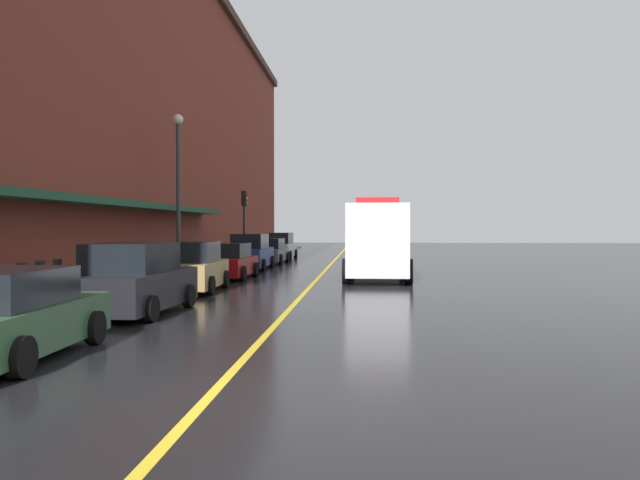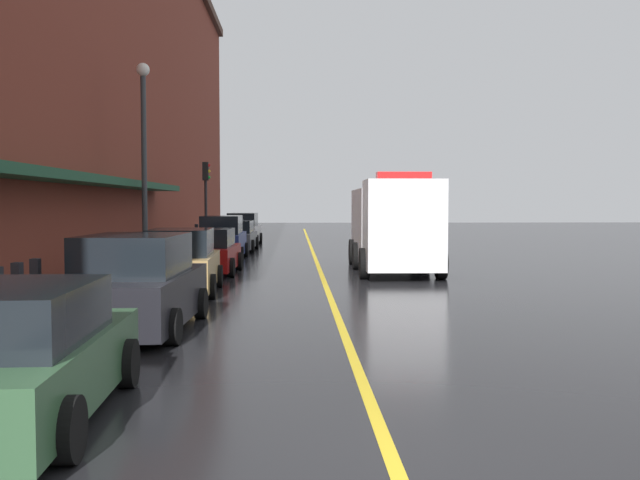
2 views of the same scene
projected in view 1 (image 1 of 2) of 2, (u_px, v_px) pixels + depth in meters
ground_plane at (326, 269)px, 32.97m from camera, size 112.00×112.00×0.00m
sidewalk_left at (212, 267)px, 33.42m from camera, size 2.40×70.00×0.15m
lane_center_stripe at (326, 269)px, 32.97m from camera, size 0.16×70.00×0.01m
brick_building_left at (75, 105)px, 32.76m from camera, size 13.00×64.00×17.41m
parked_car_0 at (5, 316)px, 10.46m from camera, size 2.24×4.42×1.54m
parked_car_1 at (135, 281)px, 15.98m from camera, size 2.26×4.58×1.84m
parked_car_2 at (193, 268)px, 21.55m from camera, size 2.11×4.19×1.74m
parked_car_3 at (227, 262)px, 26.83m from camera, size 2.22×4.15×1.55m
parked_car_4 at (251, 253)px, 32.88m from camera, size 2.02×4.89×1.89m
parked_car_5 at (269, 252)px, 38.25m from camera, size 2.11×4.39×1.54m
parked_car_6 at (280, 247)px, 43.41m from camera, size 2.09×4.29×1.86m
box_truck at (377, 241)px, 26.98m from camera, size 2.86×7.65×3.41m
parking_meter_0 at (57, 276)px, 14.87m from camera, size 0.14×0.18×1.33m
parking_meter_1 at (21, 282)px, 13.31m from camera, size 0.14×0.18×1.33m
parking_meter_2 at (233, 248)px, 34.55m from camera, size 0.14×0.18×1.33m
parking_meter_3 at (40, 279)px, 14.08m from camera, size 0.14×0.18×1.33m
street_lamp_left at (178, 177)px, 26.46m from camera, size 0.44×0.44×6.94m
traffic_light_near at (244, 212)px, 37.54m from camera, size 0.38×0.36×4.30m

